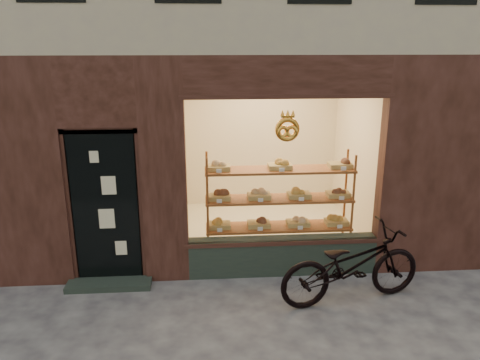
{
  "coord_description": "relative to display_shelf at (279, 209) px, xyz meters",
  "views": [
    {
      "loc": [
        -0.63,
        -4.01,
        3.27
      ],
      "look_at": [
        -0.18,
        2.0,
        1.47
      ],
      "focal_mm": 35.0,
      "sensor_mm": 36.0,
      "label": 1
    }
  ],
  "objects": [
    {
      "name": "bicycle",
      "position": [
        0.76,
        -1.24,
        -0.33
      ],
      "size": [
        2.03,
        1.06,
        1.02
      ],
      "primitive_type": "imported",
      "rotation": [
        0.0,
        0.0,
        1.78
      ],
      "color": "black",
      "rests_on": "ground"
    },
    {
      "name": "display_shelf",
      "position": [
        0.0,
        0.0,
        0.0
      ],
      "size": [
        2.2,
        0.45,
        1.7
      ],
      "color": "brown",
      "rests_on": "ground"
    }
  ]
}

